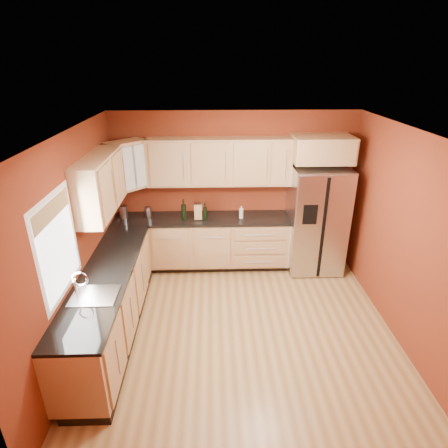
{
  "coord_description": "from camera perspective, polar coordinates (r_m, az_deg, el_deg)",
  "views": [
    {
      "loc": [
        -0.36,
        -4.02,
        3.34
      ],
      "look_at": [
        -0.2,
        0.9,
        1.15
      ],
      "focal_mm": 30.0,
      "sensor_mm": 36.0,
      "label": 1
    }
  ],
  "objects": [
    {
      "name": "upper_cabinets_back",
      "position": [
        6.05,
        -0.74,
        9.47
      ],
      "size": [
        2.3,
        0.33,
        0.75
      ],
      "primitive_type": "cube",
      "color": "tan",
      "rests_on": "wall_back"
    },
    {
      "name": "base_cabinets_left",
      "position": [
        5.13,
        -16.96,
        -11.64
      ],
      "size": [
        0.6,
        2.8,
        0.88
      ],
      "primitive_type": "cube",
      "color": "tan",
      "rests_on": "floor"
    },
    {
      "name": "soap_dispenser",
      "position": [
        6.15,
        2.64,
        1.82
      ],
      "size": [
        0.07,
        0.07,
        0.21
      ],
      "primitive_type": "cylinder",
      "rotation": [
        0.0,
        0.0,
        -0.03
      ],
      "color": "silver",
      "rests_on": "countertop_back"
    },
    {
      "name": "wall_back",
      "position": [
        6.37,
        1.51,
        5.27
      ],
      "size": [
        4.0,
        0.04,
        2.6
      ],
      "primitive_type": "cube",
      "color": "maroon",
      "rests_on": "floor"
    },
    {
      "name": "canister_left",
      "position": [
        6.38,
        -15.07,
        1.83
      ],
      "size": [
        0.15,
        0.15,
        0.21
      ],
      "primitive_type": "cylinder",
      "rotation": [
        0.0,
        0.0,
        -0.17
      ],
      "color": "#B7B7BC",
      "rests_on": "countertop_back"
    },
    {
      "name": "corner_upper_cabinet",
      "position": [
        6.03,
        -14.48,
        8.67
      ],
      "size": [
        0.67,
        0.67,
        0.75
      ],
      "primitive_type": "cube",
      "rotation": [
        0.0,
        0.0,
        0.79
      ],
      "color": "tan",
      "rests_on": "wall_back"
    },
    {
      "name": "sink_faucet",
      "position": [
        4.39,
        -19.37,
        -8.68
      ],
      "size": [
        0.5,
        0.42,
        0.3
      ],
      "primitive_type": null,
      "color": "white",
      "rests_on": "countertop_left"
    },
    {
      "name": "canister_right",
      "position": [
        6.28,
        -11.43,
        1.73
      ],
      "size": [
        0.13,
        0.13,
        0.19
      ],
      "primitive_type": "cylinder",
      "rotation": [
        0.0,
        0.0,
        -0.17
      ],
      "color": "#B7B7BC",
      "rests_on": "countertop_back"
    },
    {
      "name": "countertop_back",
      "position": [
        6.21,
        -3.44,
        0.8
      ],
      "size": [
        2.9,
        0.62,
        0.04
      ],
      "primitive_type": "cube",
      "color": "black",
      "rests_on": "base_cabinets_back"
    },
    {
      "name": "countertop_left",
      "position": [
        4.89,
        -17.49,
        -7.23
      ],
      "size": [
        0.62,
        2.8,
        0.04
      ],
      "primitive_type": "cube",
      "color": "black",
      "rests_on": "base_cabinets_left"
    },
    {
      "name": "wall_right",
      "position": [
        5.09,
        26.03,
        -2.26
      ],
      "size": [
        0.04,
        4.0,
        2.6
      ],
      "primitive_type": "cube",
      "color": "maroon",
      "rests_on": "floor"
    },
    {
      "name": "wall_left",
      "position": [
        4.79,
        -21.65,
        -3.03
      ],
      "size": [
        0.04,
        4.0,
        2.6
      ],
      "primitive_type": "cube",
      "color": "maroon",
      "rests_on": "floor"
    },
    {
      "name": "floor",
      "position": [
        5.24,
        2.64,
        -15.67
      ],
      "size": [
        4.0,
        4.0,
        0.0
      ],
      "primitive_type": "plane",
      "color": "olive",
      "rests_on": "ground"
    },
    {
      "name": "ceiling",
      "position": [
        4.1,
        3.34,
        13.54
      ],
      "size": [
        4.0,
        4.0,
        0.0
      ],
      "primitive_type": "plane",
      "color": "white",
      "rests_on": "wall_back"
    },
    {
      "name": "wine_bottle_b",
      "position": [
        6.09,
        -6.16,
        2.22
      ],
      "size": [
        0.1,
        0.1,
        0.35
      ],
      "primitive_type": null,
      "rotation": [
        0.0,
        0.0,
        0.26
      ],
      "color": "black",
      "rests_on": "countertop_back"
    },
    {
      "name": "over_fridge_cabinet",
      "position": [
        6.11,
        14.75,
        11.01
      ],
      "size": [
        0.92,
        0.6,
        0.4
      ],
      "primitive_type": "cube",
      "color": "tan",
      "rests_on": "wall_back"
    },
    {
      "name": "upper_cabinets_left",
      "position": [
        5.19,
        -18.33,
        5.78
      ],
      "size": [
        0.33,
        1.35,
        0.75
      ],
      "primitive_type": "cube",
      "color": "tan",
      "rests_on": "wall_left"
    },
    {
      "name": "wine_bottle_a",
      "position": [
        6.08,
        -2.92,
        1.97
      ],
      "size": [
        0.07,
        0.07,
        0.29
      ],
      "primitive_type": null,
      "rotation": [
        0.0,
        0.0,
        0.12
      ],
      "color": "black",
      "rests_on": "countertop_back"
    },
    {
      "name": "knife_block",
      "position": [
        6.12,
        -4.0,
        1.86
      ],
      "size": [
        0.13,
        0.12,
        0.24
      ],
      "primitive_type": "cube",
      "rotation": [
        0.0,
        0.0,
        0.08
      ],
      "color": "#A78351",
      "rests_on": "countertop_back"
    },
    {
      "name": "base_cabinets_back",
      "position": [
        6.41,
        -3.33,
        -2.95
      ],
      "size": [
        2.9,
        0.6,
        0.88
      ],
      "primitive_type": "cube",
      "color": "tan",
      "rests_on": "floor"
    },
    {
      "name": "refrigerator",
      "position": [
        6.39,
        13.85,
        0.68
      ],
      "size": [
        0.9,
        0.75,
        1.78
      ],
      "primitive_type": "cube",
      "color": "#B7B7BC",
      "rests_on": "floor"
    },
    {
      "name": "window",
      "position": [
        4.27,
        -23.96,
        -3.06
      ],
      "size": [
        0.03,
        0.9,
        1.0
      ],
      "primitive_type": "cube",
      "color": "white",
      "rests_on": "wall_left"
    },
    {
      "name": "wall_front",
      "position": [
        2.89,
        6.33,
        -21.06
      ],
      "size": [
        4.0,
        0.04,
        2.6
      ],
      "primitive_type": "cube",
      "color": "maroon",
      "rests_on": "floor"
    }
  ]
}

